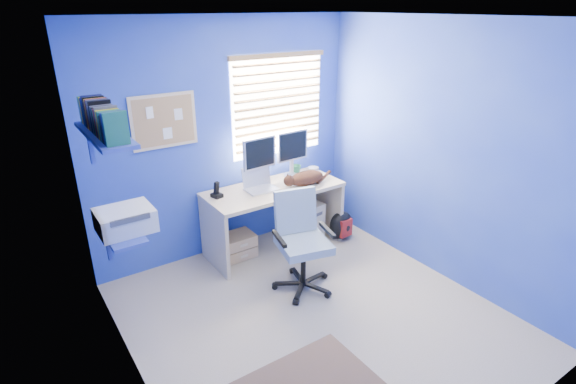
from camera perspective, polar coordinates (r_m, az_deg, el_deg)
floor at (r=4.17m, az=3.44°, el=-15.54°), size 3.00×3.20×0.00m
ceiling at (r=3.28m, az=4.52°, el=21.28°), size 3.00×3.20×0.00m
wall_back at (r=4.82m, az=-7.88°, el=6.52°), size 3.00×0.01×2.50m
wall_front at (r=2.62m, az=26.29°, el=-10.49°), size 3.00×0.01×2.50m
wall_left at (r=2.94m, az=-19.99°, el=-5.65°), size 0.01×3.20×2.50m
wall_right at (r=4.57m, az=19.01°, el=4.54°), size 0.01×3.20×2.50m
desk at (r=5.03m, az=-1.80°, el=-3.35°), size 1.51×0.65×0.74m
laptop at (r=4.78m, az=-3.40°, el=1.48°), size 0.34×0.28×0.22m
monitor_left at (r=4.87m, az=-3.72°, el=3.90°), size 0.41×0.15×0.54m
monitor_right at (r=5.12m, az=0.44°, el=4.89°), size 0.40×0.13×0.54m
phone at (r=4.66m, az=-9.06°, el=0.31°), size 0.11×0.13×0.17m
mug at (r=5.27m, az=1.08°, el=2.90°), size 0.10×0.09×0.10m
cd_spindle at (r=5.30m, az=3.21°, el=2.78°), size 0.13×0.13×0.07m
cat at (r=4.94m, az=2.36°, el=1.79°), size 0.44×0.25×0.15m
tower_pc at (r=5.37m, az=2.36°, el=-3.27°), size 0.25×0.46×0.45m
drawer_boxes at (r=4.99m, az=-6.37°, el=-6.74°), size 0.35×0.28×0.27m
yellow_book at (r=5.20m, az=2.40°, el=-5.49°), size 0.03×0.17×0.24m
backpack at (r=5.33m, az=6.76°, el=-4.22°), size 0.31×0.25×0.35m
office_chair at (r=4.37m, az=1.72°, el=-7.83°), size 0.67×0.67×0.96m
window_blinds at (r=5.04m, az=-1.18°, el=10.94°), size 1.15×0.05×1.10m
corkboard at (r=4.49m, az=-15.47°, el=8.67°), size 0.64×0.02×0.52m
wall_shelves at (r=3.58m, az=-21.34°, el=2.43°), size 0.42×0.90×1.05m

